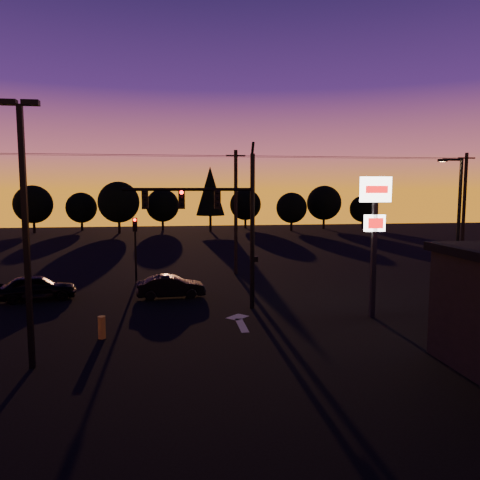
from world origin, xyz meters
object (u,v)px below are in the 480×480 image
(car_left, at_px, (36,287))
(car_mid, at_px, (171,287))
(bollard, at_px, (102,327))
(streetlight, at_px, (457,220))
(secondary_signal, at_px, (135,240))
(parking_lot_light, at_px, (25,217))
(traffic_signal_mast, at_px, (221,214))
(pylon_sign, at_px, (375,216))

(car_left, distance_m, car_mid, 7.48)
(bollard, bearing_deg, streetlight, 15.78)
(secondary_signal, xyz_separation_m, bollard, (-0.56, -11.49, -2.39))
(parking_lot_light, bearing_deg, streetlight, 21.65)
(secondary_signal, distance_m, bollard, 11.75)
(streetlight, bearing_deg, car_mid, 174.58)
(traffic_signal_mast, bearing_deg, car_mid, 130.37)
(traffic_signal_mast, distance_m, pylon_sign, 7.52)
(secondary_signal, height_order, bollard, secondary_signal)
(traffic_signal_mast, xyz_separation_m, car_left, (-10.09, 3.53, -4.22))
(streetlight, xyz_separation_m, bollard, (-19.47, -5.50, -3.95))
(traffic_signal_mast, bearing_deg, bollard, -143.83)
(streetlight, bearing_deg, traffic_signal_mast, -173.86)
(car_mid, bearing_deg, parking_lot_light, 150.08)
(parking_lot_light, distance_m, streetlight, 23.05)
(traffic_signal_mast, distance_m, bollard, 8.11)
(traffic_signal_mast, relative_size, pylon_sign, 1.26)
(car_left, bearing_deg, pylon_sign, -121.13)
(parking_lot_light, height_order, car_mid, parking_lot_light)
(parking_lot_light, bearing_deg, traffic_signal_mast, 43.37)
(streetlight, height_order, bollard, streetlight)
(secondary_signal, distance_m, parking_lot_light, 14.90)
(pylon_sign, distance_m, bollard, 13.41)
(pylon_sign, bearing_deg, car_mid, 150.14)
(traffic_signal_mast, height_order, streetlight, traffic_signal_mast)
(pylon_sign, height_order, bollard, pylon_sign)
(bollard, xyz_separation_m, car_left, (-4.62, 7.53, 0.25))
(bollard, distance_m, car_left, 8.84)
(streetlight, relative_size, car_left, 1.90)
(secondary_signal, distance_m, car_mid, 5.44)
(parking_lot_light, distance_m, pylon_sign, 15.19)
(bollard, relative_size, car_left, 0.22)
(car_left, relative_size, car_mid, 1.09)
(secondary_signal, bearing_deg, traffic_signal_mast, -56.81)
(streetlight, distance_m, car_left, 24.46)
(secondary_signal, relative_size, car_left, 1.03)
(streetlight, bearing_deg, secondary_signal, 162.44)
(traffic_signal_mast, bearing_deg, secondary_signal, 123.19)
(parking_lot_light, xyz_separation_m, car_left, (-2.69, 10.52, -4.55))
(secondary_signal, height_order, car_left, secondary_signal)
(secondary_signal, relative_size, streetlight, 0.54)
(traffic_signal_mast, xyz_separation_m, secondary_signal, (-4.90, 7.49, -2.07))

